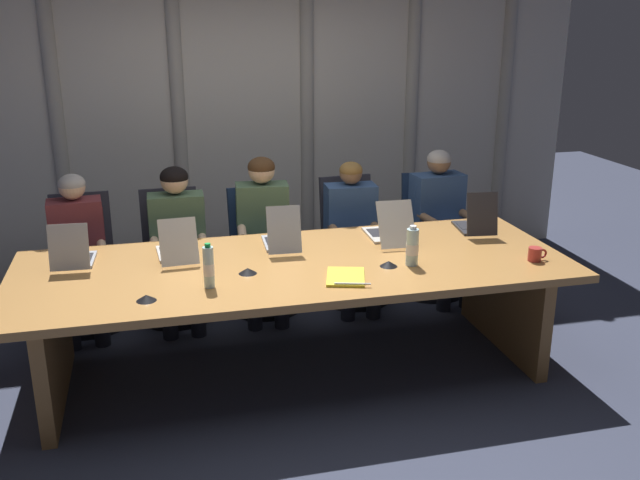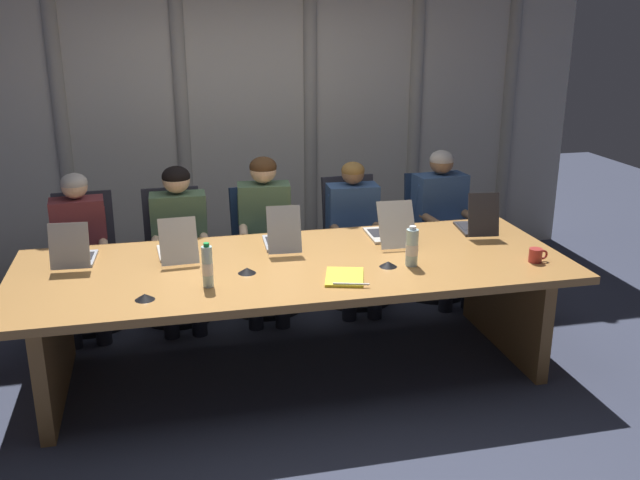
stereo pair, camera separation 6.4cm
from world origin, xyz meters
name	(u,v)px [view 1 (the left image)]	position (x,y,z in m)	size (l,w,h in m)	color
ground_plane	(296,369)	(0.00, 0.00, 0.00)	(12.45, 12.45, 0.00)	#383D51
conference_table	(295,286)	(0.00, 0.00, 0.59)	(3.45, 1.30, 0.75)	#B77F42
curtain_backdrop	(242,91)	(0.00, 2.15, 1.58)	(6.23, 0.17, 3.16)	beige
laptop_left_end	(73,256)	(-1.34, 0.29, 0.80)	(0.25, 0.37, 0.29)	#A8ADB7
laptop_left_mid	(177,249)	(-0.71, 0.28, 0.80)	(0.26, 0.45, 0.29)	beige
laptop_center	(281,239)	(-0.02, 0.32, 0.81)	(0.24, 0.43, 0.31)	#A8ADB7
laptop_right_mid	(388,231)	(0.72, 0.31, 0.80)	(0.26, 0.52, 0.30)	beige
laptop_right_end	(475,223)	(1.39, 0.33, 0.81)	(0.27, 0.41, 0.32)	#2D2D33
office_chair_left_end	(86,276)	(-1.36, 1.12, 0.36)	(0.60, 0.60, 0.96)	#2D2D38
office_chair_left_mid	(174,269)	(-0.71, 1.12, 0.36)	(0.60, 0.60, 0.96)	#2D2D38
office_chair_center	(262,263)	(-0.03, 1.12, 0.36)	(0.60, 0.60, 0.93)	navy
office_chair_right_mid	(352,253)	(0.71, 1.12, 0.37)	(0.60, 0.60, 0.98)	#2D2D38
office_chair_right_end	(431,247)	(1.40, 1.12, 0.36)	(0.60, 0.60, 0.96)	navy
person_left_end	(78,245)	(-1.37, 0.96, 0.66)	(0.41, 0.57, 1.16)	brown
person_left_mid	(178,235)	(-0.67, 0.97, 0.68)	(0.42, 0.55, 1.17)	#4C6B4C
person_center	(264,227)	(-0.04, 0.97, 0.70)	(0.44, 0.57, 1.21)	#4C6B4C
person_right_mid	(353,227)	(0.67, 0.96, 0.65)	(0.42, 0.56, 1.14)	#335184
person_right_end	(441,215)	(1.41, 0.97, 0.69)	(0.45, 0.57, 1.20)	#335184
water_bottle_primary	(209,267)	(-0.56, -0.28, 0.87)	(0.06, 0.06, 0.26)	silver
water_bottle_secondary	(412,247)	(0.70, -0.21, 0.86)	(0.08, 0.08, 0.25)	silver
coffee_mug_near	(535,254)	(1.48, -0.33, 0.79)	(0.13, 0.08, 0.09)	#B2332D
conference_mic_left_side	(146,298)	(-0.91, -0.40, 0.76)	(0.11, 0.11, 0.04)	black
conference_mic_middle	(248,271)	(-0.31, -0.12, 0.76)	(0.11, 0.11, 0.04)	black
conference_mic_right_side	(389,264)	(0.55, -0.20, 0.76)	(0.11, 0.11, 0.04)	black
spiral_notepad	(346,277)	(0.24, -0.34, 0.75)	(0.30, 0.35, 0.03)	yellow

